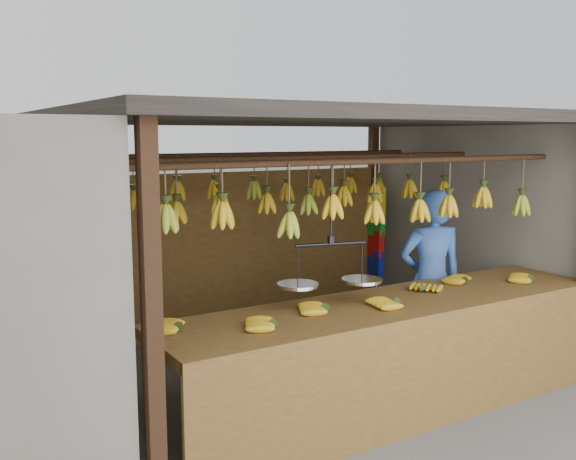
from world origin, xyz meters
TOP-DOWN VIEW (x-y plane):
  - ground at (0.00, 0.00)m, footprint 80.00×80.00m
  - stall at (0.00, 0.33)m, footprint 4.30×3.30m
  - neighbor_right at (3.60, 0.00)m, footprint 3.00×3.00m
  - counter at (0.11, -1.24)m, footprint 3.93×0.89m
  - hanging_bananas at (0.00, 0.00)m, footprint 3.60×2.25m
  - balance_scale at (-0.42, -1.00)m, footprint 0.81×0.43m
  - vendor at (1.00, -0.60)m, footprint 0.72×0.59m
  - bag_bundles at (1.94, 1.35)m, footprint 0.08×0.26m

SIDE VIEW (x-z plane):
  - ground at x=0.00m, z-range 0.00..0.00m
  - counter at x=0.11m, z-range 0.24..1.20m
  - vendor at x=1.00m, z-range 0.00..1.71m
  - bag_bundles at x=1.94m, z-range 0.41..1.56m
  - balance_scale at x=-0.42m, z-range 0.68..1.60m
  - neighbor_right at x=3.60m, z-range 0.00..2.30m
  - hanging_bananas at x=0.00m, z-range 1.43..1.82m
  - stall at x=0.00m, z-range 0.77..3.17m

